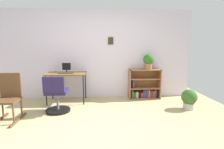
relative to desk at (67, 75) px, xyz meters
name	(u,v)px	position (x,y,z in m)	size (l,w,h in m)	color
ground_plane	(92,134)	(0.72, -1.74, -0.68)	(6.24, 6.24, 0.00)	tan
wall_back	(95,55)	(0.72, 0.41, 0.50)	(5.20, 0.12, 2.36)	silver
desk	(67,75)	(0.00, 0.00, 0.00)	(0.97, 0.61, 0.74)	brown
monitor	(67,68)	(0.00, 0.03, 0.17)	(0.21, 0.18, 0.25)	#262628
keyboard	(66,73)	(0.01, -0.07, 0.07)	(0.37, 0.14, 0.02)	#353228
office_chair	(57,97)	(-0.07, -0.76, -0.33)	(0.52, 0.55, 0.81)	black
rocking_chair	(9,97)	(-0.88, -1.08, -0.23)	(0.42, 0.64, 0.90)	brown
bookshelf_low	(144,85)	(2.02, 0.22, -0.33)	(0.84, 0.30, 0.80)	#9A653D
potted_plant_on_shelf	(149,61)	(2.13, 0.16, 0.35)	(0.28, 0.28, 0.40)	#9E6642
potted_plant_floor	(189,98)	(2.84, -0.72, -0.43)	(0.34, 0.34, 0.45)	#B7B2A8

